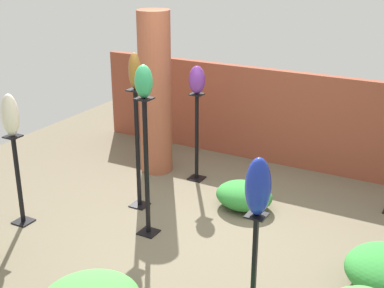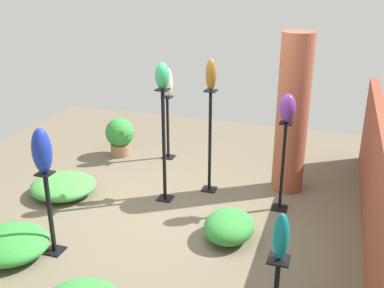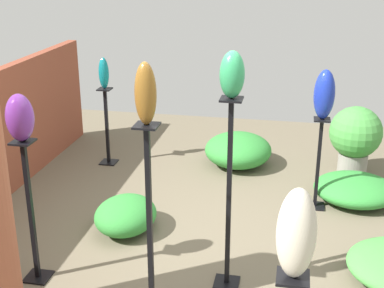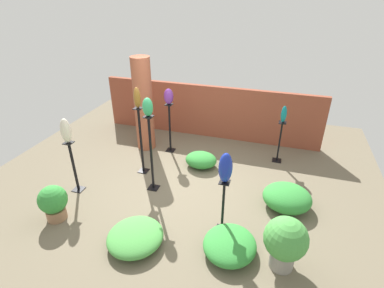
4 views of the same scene
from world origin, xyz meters
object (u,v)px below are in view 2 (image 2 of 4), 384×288
(art_vase_jade, at_px, (162,76))
(pedestal_ivory, at_px, (168,130))
(art_vase_ivory, at_px, (167,82))
(pedestal_cobalt, at_px, (50,217))
(art_vase_bronze, at_px, (211,75))
(brick_pillar, at_px, (292,115))
(pedestal_bronze, at_px, (210,146))
(pedestal_jade, at_px, (164,150))
(art_vase_cobalt, at_px, (42,151))
(potted_plant_front_left, at_px, (120,135))
(art_vase_teal, at_px, (281,237))
(art_vase_violet, at_px, (287,108))
(pedestal_violet, at_px, (282,171))

(art_vase_jade, bearing_deg, pedestal_ivory, -160.60)
(art_vase_ivory, relative_size, art_vase_jade, 1.38)
(pedestal_cobalt, height_order, art_vase_ivory, art_vase_ivory)
(pedestal_ivory, xyz_separation_m, art_vase_bronze, (0.93, 0.98, 1.19))
(brick_pillar, distance_m, pedestal_bronze, 1.19)
(pedestal_jade, bearing_deg, art_vase_ivory, -160.60)
(art_vase_cobalt, bearing_deg, pedestal_bronze, 148.61)
(art_vase_ivory, relative_size, potted_plant_front_left, 0.72)
(brick_pillar, bearing_deg, art_vase_teal, 4.96)
(pedestal_jade, xyz_separation_m, art_vase_violet, (-0.22, 1.52, 0.66))
(art_vase_jade, xyz_separation_m, art_vase_violet, (-0.22, 1.52, -0.34))
(art_vase_teal, height_order, art_vase_violet, art_vase_violet)
(pedestal_jade, bearing_deg, pedestal_violet, 98.33)
(pedestal_ivory, bearing_deg, art_vase_ivory, 180.00)
(pedestal_bronze, distance_m, pedestal_cobalt, 2.34)
(pedestal_ivory, bearing_deg, pedestal_jade, 19.40)
(brick_pillar, bearing_deg, pedestal_bronze, -68.48)
(pedestal_ivory, relative_size, art_vase_bronze, 2.53)
(pedestal_jade, height_order, art_vase_violet, art_vase_violet)
(pedestal_jade, distance_m, art_vase_jade, 0.99)
(pedestal_violet, bearing_deg, art_vase_ivory, -120.04)
(potted_plant_front_left, bearing_deg, art_vase_cobalt, 11.73)
(art_vase_bronze, distance_m, potted_plant_front_left, 2.35)
(art_vase_bronze, height_order, art_vase_teal, art_vase_bronze)
(pedestal_cobalt, bearing_deg, art_vase_violet, 128.10)
(art_vase_ivory, bearing_deg, pedestal_cobalt, -4.46)
(brick_pillar, bearing_deg, art_vase_violet, -0.69)
(art_vase_violet, bearing_deg, pedestal_ivory, -120.04)
(pedestal_jade, relative_size, art_vase_cobalt, 3.13)
(art_vase_jade, distance_m, art_vase_violet, 1.58)
(pedestal_bronze, bearing_deg, art_vase_ivory, -133.48)
(art_vase_bronze, xyz_separation_m, art_vase_teal, (2.72, 1.31, -0.52))
(pedestal_ivory, xyz_separation_m, art_vase_jade, (1.39, 0.49, 1.23))
(pedestal_ivory, bearing_deg, potted_plant_front_left, -79.20)
(art_vase_ivory, bearing_deg, pedestal_bronze, 46.52)
(art_vase_bronze, distance_m, art_vase_cobalt, 2.37)
(pedestal_cobalt, xyz_separation_m, pedestal_ivory, (-2.92, 0.23, 0.04))
(brick_pillar, relative_size, pedestal_violet, 1.85)
(pedestal_ivory, xyz_separation_m, art_vase_cobalt, (2.92, -0.23, 0.73))
(brick_pillar, xyz_separation_m, art_vase_teal, (3.13, 0.27, 0.04))
(pedestal_cobalt, relative_size, pedestal_jade, 0.62)
(potted_plant_front_left, bearing_deg, art_vase_bronze, 66.40)
(art_vase_jade, bearing_deg, pedestal_bronze, 132.42)
(pedestal_jade, relative_size, potted_plant_front_left, 2.39)
(pedestal_violet, xyz_separation_m, art_vase_teal, (2.49, 0.28, 0.60))
(pedestal_jade, bearing_deg, pedestal_cobalt, -25.03)
(art_vase_teal, distance_m, art_vase_jade, 2.95)
(brick_pillar, xyz_separation_m, art_vase_ivory, (-0.53, -2.02, 0.18))
(pedestal_jade, distance_m, potted_plant_front_left, 1.82)
(art_vase_violet, xyz_separation_m, potted_plant_front_left, (-1.01, -2.82, -1.02))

